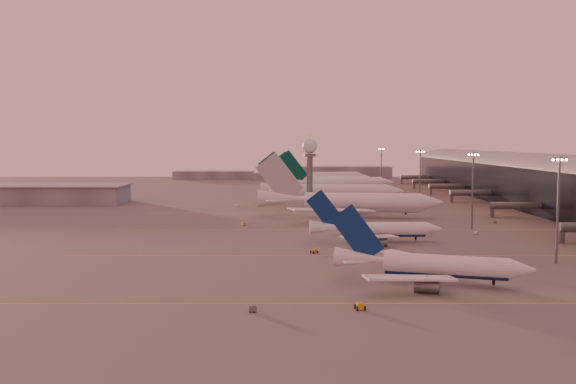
{
  "coord_description": "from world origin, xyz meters",
  "views": [
    {
      "loc": [
        -4.59,
        -139.7,
        28.31
      ],
      "look_at": [
        -4.33,
        71.61,
        10.74
      ],
      "focal_mm": 38.0,
      "sensor_mm": 36.0,
      "label": 1
    }
  ],
  "objects": [
    {
      "name": "gsv_tug_near",
      "position": [
        7.68,
        -39.13,
        0.55
      ],
      "size": [
        2.78,
        4.05,
        1.07
      ],
      "color": "orange",
      "rests_on": "ground"
    },
    {
      "name": "greentail_c",
      "position": [
        19.42,
        215.54,
        3.91
      ],
      "size": [
        61.04,
        49.14,
        22.16
      ],
      "color": "silver",
      "rests_on": "ground"
    },
    {
      "name": "mast_a",
      "position": [
        58.0,
        0.0,
        13.74
      ],
      "size": [
        3.6,
        0.56,
        25.0
      ],
      "color": "#575A5F",
      "rests_on": "ground"
    },
    {
      "name": "terminal",
      "position": [
        107.88,
        110.09,
        10.52
      ],
      "size": [
        57.0,
        362.0,
        23.04
      ],
      "color": "black",
      "rests_on": "ground"
    },
    {
      "name": "narrowbody_mid",
      "position": [
        20.29,
        30.18,
        3.02
      ],
      "size": [
        38.16,
        30.51,
        14.92
      ],
      "color": "silver",
      "rests_on": "ground"
    },
    {
      "name": "taxiway_markings",
      "position": [
        30.0,
        56.0,
        0.01
      ],
      "size": [
        180.0,
        185.25,
        0.02
      ],
      "color": "#E0CB4F",
      "rests_on": "ground"
    },
    {
      "name": "greentail_d",
      "position": [
        18.53,
        257.18,
        3.91
      ],
      "size": [
        60.78,
        48.79,
        22.14
      ],
      "color": "silver",
      "rests_on": "ground"
    },
    {
      "name": "gsv_tug_hangar",
      "position": [
        53.87,
        161.79,
        0.5
      ],
      "size": [
        3.45,
        2.15,
        0.96
      ],
      "color": "silver",
      "rests_on": "ground"
    },
    {
      "name": "gsv_truck_d",
      "position": [
        -26.9,
        126.11,
        0.96
      ],
      "size": [
        3.38,
        4.97,
        1.89
      ],
      "color": "silver",
      "rests_on": "ground"
    },
    {
      "name": "gsv_tug_far",
      "position": [
        8.58,
        92.06,
        0.5
      ],
      "size": [
        3.39,
        3.95,
        0.97
      ],
      "color": "orange",
      "rests_on": "ground"
    },
    {
      "name": "gsv_truck_a",
      "position": [
        -9.94,
        -40.46,
        1.15
      ],
      "size": [
        5.67,
        2.33,
        2.25
      ],
      "color": "#545759",
      "rests_on": "ground"
    },
    {
      "name": "ground",
      "position": [
        0.0,
        0.0,
        0.0
      ],
      "size": [
        700.0,
        700.0,
        0.0
      ],
      "primitive_type": "plane",
      "color": "#555252",
      "rests_on": "ground"
    },
    {
      "name": "mast_d",
      "position": [
        48.0,
        200.0,
        13.74
      ],
      "size": [
        3.6,
        0.56,
        25.0
      ],
      "color": "#575A5F",
      "rests_on": "ground"
    },
    {
      "name": "hangar",
      "position": [
        -120.0,
        140.0,
        4.32
      ],
      "size": [
        82.0,
        27.0,
        8.5
      ],
      "color": "slate",
      "rests_on": "ground"
    },
    {
      "name": "gsv_catering_b",
      "position": [
        67.75,
        69.56,
        1.94
      ],
      "size": [
        4.99,
        2.81,
        3.88
      ],
      "color": "#545759",
      "rests_on": "ground"
    },
    {
      "name": "gsv_truck_b",
      "position": [
        53.28,
        44.07,
        1.03
      ],
      "size": [
        5.27,
        2.82,
        2.02
      ],
      "color": "silver",
      "rests_on": "ground"
    },
    {
      "name": "widebody_white",
      "position": [
        18.77,
        85.55,
        4.24
      ],
      "size": [
        69.43,
        55.34,
        24.46
      ],
      "color": "silver",
      "rests_on": "ground"
    },
    {
      "name": "radar_tower",
      "position": [
        5.0,
        120.0,
        20.95
      ],
      "size": [
        6.4,
        6.4,
        31.1
      ],
      "color": "#575A5F",
      "rests_on": "ground"
    },
    {
      "name": "distant_horizon",
      "position": [
        2.62,
        325.14,
        3.89
      ],
      "size": [
        165.0,
        37.5,
        9.0
      ],
      "color": "slate",
      "rests_on": "ground"
    },
    {
      "name": "gsv_truck_c",
      "position": [
        -18.92,
        63.63,
        1.11
      ],
      "size": [
        5.72,
        3.83,
        2.18
      ],
      "color": "orange",
      "rests_on": "ground"
    },
    {
      "name": "mast_b",
      "position": [
        55.0,
        55.0,
        13.74
      ],
      "size": [
        3.6,
        0.56,
        25.0
      ],
      "color": "#575A5F",
      "rests_on": "ground"
    },
    {
      "name": "mast_c",
      "position": [
        50.0,
        110.0,
        13.74
      ],
      "size": [
        3.6,
        0.56,
        25.0
      ],
      "color": "#575A5F",
      "rests_on": "ground"
    },
    {
      "name": "greentail_a",
      "position": [
        15.84,
        134.3,
        4.22
      ],
      "size": [
        65.73,
        53.05,
        23.87
      ],
      "color": "silver",
      "rests_on": "ground"
    },
    {
      "name": "gsv_tug_mid",
      "position": [
        2.24,
        12.84,
        0.5
      ],
      "size": [
        3.59,
        3.97,
        0.97
      ],
      "color": "orange",
      "rests_on": "ground"
    },
    {
      "name": "narrowbody_near",
      "position": [
        24.01,
        -20.39,
        3.16
      ],
      "size": [
        38.81,
        30.51,
        15.59
      ],
      "color": "silver",
      "rests_on": "ground"
    },
    {
      "name": "greentail_b",
      "position": [
        22.22,
        185.96,
        4.22
      ],
      "size": [
        65.11,
        52.07,
        23.92
      ],
      "color": "silver",
      "rests_on": "ground"
    }
  ]
}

